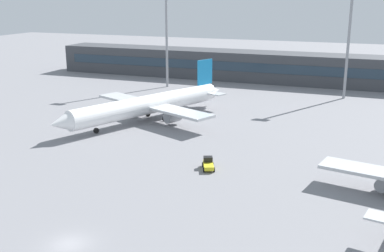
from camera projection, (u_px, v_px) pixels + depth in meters
name	position (u px, v px, depth m)	size (l,w,h in m)	color
ground_plane	(196.00, 142.00, 88.38)	(400.00, 400.00, 0.00)	gray
terminal_building	(272.00, 67.00, 147.88)	(143.89, 12.13, 9.00)	#3F4247
airplane_mid	(147.00, 105.00, 102.11)	(31.70, 44.04, 11.53)	white
baggage_tug_yellow	(208.00, 164.00, 74.76)	(2.89, 3.90, 1.75)	yellow
floodlight_tower_west	(349.00, 33.00, 120.68)	(3.20, 0.80, 29.52)	gray
floodlight_tower_east	(167.00, 26.00, 136.09)	(3.20, 0.80, 30.83)	gray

